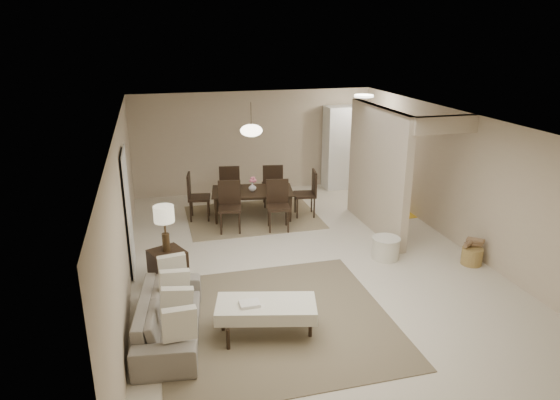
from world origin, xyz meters
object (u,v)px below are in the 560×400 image
object	(u,v)px
round_pouf	(386,248)
pantry_cabinet	(348,147)
sofa	(170,316)
side_table	(168,267)
ottoman_bench	(266,309)
dining_table	(253,204)
wicker_basket	(472,256)

from	to	relation	value
round_pouf	pantry_cabinet	bearing A→B (deg)	77.46
sofa	side_table	distance (m)	1.52
ottoman_bench	round_pouf	xyz separation A→B (m)	(2.61, 1.76, -0.19)
side_table	dining_table	size ratio (longest dim) A/B	0.32
pantry_cabinet	dining_table	distance (m)	3.34
sofa	side_table	size ratio (longest dim) A/B	3.57
sofa	side_table	bearing A→B (deg)	5.54
pantry_cabinet	sofa	world-z (taller)	pantry_cabinet
pantry_cabinet	side_table	bearing A→B (deg)	-138.58
sofa	ottoman_bench	size ratio (longest dim) A/B	1.39
round_pouf	wicker_basket	xyz separation A→B (m)	(1.35, -0.60, -0.04)
side_table	dining_table	world-z (taller)	dining_table
pantry_cabinet	sofa	bearing A→B (deg)	-130.04
ottoman_bench	dining_table	bearing A→B (deg)	94.33
wicker_basket	round_pouf	bearing A→B (deg)	155.82
sofa	wicker_basket	bearing A→B (deg)	-73.20
round_pouf	wicker_basket	bearing A→B (deg)	-24.18
side_table	wicker_basket	size ratio (longest dim) A/B	1.56
pantry_cabinet	round_pouf	world-z (taller)	pantry_cabinet
pantry_cabinet	ottoman_bench	distance (m)	7.02
sofa	ottoman_bench	xyz separation A→B (m)	(1.25, -0.30, 0.09)
side_table	ottoman_bench	bearing A→B (deg)	-56.71
side_table	round_pouf	world-z (taller)	side_table
pantry_cabinet	round_pouf	size ratio (longest dim) A/B	4.21
ottoman_bench	round_pouf	distance (m)	3.15
round_pouf	dining_table	size ratio (longest dim) A/B	0.29
side_table	round_pouf	size ratio (longest dim) A/B	1.11
ottoman_bench	round_pouf	world-z (taller)	ottoman_bench
side_table	round_pouf	distance (m)	3.81
pantry_cabinet	side_table	distance (m)	6.38
dining_table	round_pouf	bearing A→B (deg)	-45.14
wicker_basket	dining_table	world-z (taller)	dining_table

